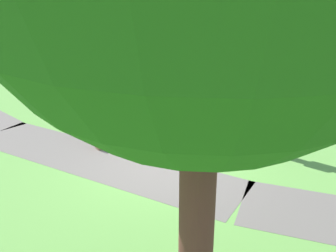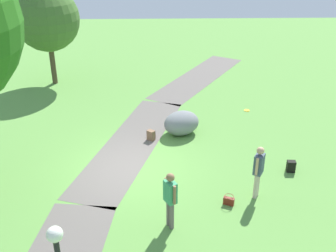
{
  "view_description": "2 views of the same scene",
  "coord_description": "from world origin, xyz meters",
  "px_view_note": "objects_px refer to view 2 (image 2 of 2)",
  "views": [
    {
      "loc": [
        -2.1,
        8.73,
        4.62
      ],
      "look_at": [
        -0.02,
        -0.51,
        0.91
      ],
      "focal_mm": 41.8,
      "sensor_mm": 36.0,
      "label": 1
    },
    {
      "loc": [
        -11.93,
        -0.96,
        7.54
      ],
      "look_at": [
        0.24,
        -1.29,
        1.45
      ],
      "focal_mm": 43.8,
      "sensor_mm": 36.0,
      "label": 2
    }
  ],
  "objects_px": {
    "handbag_on_grass": "(229,201)",
    "spare_backpack_on_lawn": "(291,166)",
    "backpack_by_boulder": "(151,135)",
    "lawn_boulder": "(181,123)",
    "frisbee_on_grass": "(247,110)",
    "young_tree_near_path": "(47,19)",
    "woman_with_handbag": "(258,168)",
    "man_near_boulder": "(170,197)"
  },
  "relations": [
    {
      "from": "spare_backpack_on_lawn",
      "to": "handbag_on_grass",
      "type": "bearing_deg",
      "value": 126.44
    },
    {
      "from": "frisbee_on_grass",
      "to": "man_near_boulder",
      "type": "bearing_deg",
      "value": 154.37
    },
    {
      "from": "lawn_boulder",
      "to": "frisbee_on_grass",
      "type": "xyz_separation_m",
      "value": [
        2.11,
        -3.04,
        -0.45
      ]
    },
    {
      "from": "lawn_boulder",
      "to": "handbag_on_grass",
      "type": "height_order",
      "value": "lawn_boulder"
    },
    {
      "from": "backpack_by_boulder",
      "to": "frisbee_on_grass",
      "type": "distance_m",
      "value": 4.97
    },
    {
      "from": "woman_with_handbag",
      "to": "backpack_by_boulder",
      "type": "relative_size",
      "value": 4.3
    },
    {
      "from": "man_near_boulder",
      "to": "backpack_by_boulder",
      "type": "xyz_separation_m",
      "value": [
        5.03,
        0.57,
        -0.81
      ]
    },
    {
      "from": "young_tree_near_path",
      "to": "lawn_boulder",
      "type": "distance_m",
      "value": 9.03
    },
    {
      "from": "frisbee_on_grass",
      "to": "lawn_boulder",
      "type": "bearing_deg",
      "value": 124.75
    },
    {
      "from": "handbag_on_grass",
      "to": "backpack_by_boulder",
      "type": "relative_size",
      "value": 0.9
    },
    {
      "from": "man_near_boulder",
      "to": "frisbee_on_grass",
      "type": "distance_m",
      "value": 8.53
    },
    {
      "from": "man_near_boulder",
      "to": "spare_backpack_on_lawn",
      "type": "height_order",
      "value": "man_near_boulder"
    },
    {
      "from": "man_near_boulder",
      "to": "handbag_on_grass",
      "type": "xyz_separation_m",
      "value": [
        0.92,
        -1.77,
        -0.86
      ]
    },
    {
      "from": "lawn_boulder",
      "to": "woman_with_handbag",
      "type": "distance_m",
      "value": 4.71
    },
    {
      "from": "handbag_on_grass",
      "to": "backpack_by_boulder",
      "type": "xyz_separation_m",
      "value": [
        4.11,
        2.33,
        0.05
      ]
    },
    {
      "from": "woman_with_handbag",
      "to": "frisbee_on_grass",
      "type": "bearing_deg",
      "value": -9.06
    },
    {
      "from": "handbag_on_grass",
      "to": "backpack_by_boulder",
      "type": "bearing_deg",
      "value": 29.6
    },
    {
      "from": "handbag_on_grass",
      "to": "spare_backpack_on_lawn",
      "type": "xyz_separation_m",
      "value": [
        1.75,
        -2.37,
        0.05
      ]
    },
    {
      "from": "young_tree_near_path",
      "to": "lawn_boulder",
      "type": "bearing_deg",
      "value": -133.15
    },
    {
      "from": "young_tree_near_path",
      "to": "woman_with_handbag",
      "type": "bearing_deg",
      "value": -140.58
    },
    {
      "from": "lawn_boulder",
      "to": "backpack_by_boulder",
      "type": "bearing_deg",
      "value": 112.65
    },
    {
      "from": "spare_backpack_on_lawn",
      "to": "woman_with_handbag",
      "type": "bearing_deg",
      "value": 132.53
    },
    {
      "from": "young_tree_near_path",
      "to": "backpack_by_boulder",
      "type": "height_order",
      "value": "young_tree_near_path"
    },
    {
      "from": "lawn_boulder",
      "to": "woman_with_handbag",
      "type": "bearing_deg",
      "value": -154.26
    },
    {
      "from": "handbag_on_grass",
      "to": "frisbee_on_grass",
      "type": "height_order",
      "value": "handbag_on_grass"
    },
    {
      "from": "handbag_on_grass",
      "to": "backpack_by_boulder",
      "type": "distance_m",
      "value": 4.73
    },
    {
      "from": "handbag_on_grass",
      "to": "spare_backpack_on_lawn",
      "type": "height_order",
      "value": "spare_backpack_on_lawn"
    },
    {
      "from": "man_near_boulder",
      "to": "backpack_by_boulder",
      "type": "relative_size",
      "value": 4.3
    },
    {
      "from": "young_tree_near_path",
      "to": "woman_with_handbag",
      "type": "height_order",
      "value": "young_tree_near_path"
    },
    {
      "from": "woman_with_handbag",
      "to": "backpack_by_boulder",
      "type": "height_order",
      "value": "woman_with_handbag"
    },
    {
      "from": "lawn_boulder",
      "to": "backpack_by_boulder",
      "type": "xyz_separation_m",
      "value": [
        -0.5,
        1.19,
        -0.27
      ]
    },
    {
      "from": "young_tree_near_path",
      "to": "woman_with_handbag",
      "type": "relative_size",
      "value": 2.83
    },
    {
      "from": "frisbee_on_grass",
      "to": "woman_with_handbag",
      "type": "bearing_deg",
      "value": 170.94
    },
    {
      "from": "spare_backpack_on_lawn",
      "to": "backpack_by_boulder",
      "type": "bearing_deg",
      "value": 63.37
    },
    {
      "from": "handbag_on_grass",
      "to": "spare_backpack_on_lawn",
      "type": "bearing_deg",
      "value": -53.56
    },
    {
      "from": "handbag_on_grass",
      "to": "frisbee_on_grass",
      "type": "relative_size",
      "value": 1.44
    },
    {
      "from": "lawn_boulder",
      "to": "handbag_on_grass",
      "type": "distance_m",
      "value": 4.76
    },
    {
      "from": "lawn_boulder",
      "to": "spare_backpack_on_lawn",
      "type": "distance_m",
      "value": 4.54
    },
    {
      "from": "man_near_boulder",
      "to": "handbag_on_grass",
      "type": "distance_m",
      "value": 2.17
    },
    {
      "from": "spare_backpack_on_lawn",
      "to": "frisbee_on_grass",
      "type": "xyz_separation_m",
      "value": [
        4.97,
        0.47,
        -0.18
      ]
    },
    {
      "from": "young_tree_near_path",
      "to": "lawn_boulder",
      "type": "height_order",
      "value": "young_tree_near_path"
    },
    {
      "from": "woman_with_handbag",
      "to": "frisbee_on_grass",
      "type": "distance_m",
      "value": 6.48
    }
  ]
}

